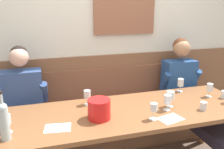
% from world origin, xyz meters
% --- Properties ---
extents(room_wall_back, '(6.80, 0.12, 2.80)m').
position_xyz_m(room_wall_back, '(0.00, 1.09, 1.40)').
color(room_wall_back, silver).
rests_on(room_wall_back, ground).
extents(wood_wainscot_panel, '(6.80, 0.03, 1.09)m').
position_xyz_m(wood_wainscot_panel, '(0.00, 1.04, 0.55)').
color(wood_wainscot_panel, brown).
rests_on(wood_wainscot_panel, ground).
extents(wall_bench, '(2.65, 0.42, 0.94)m').
position_xyz_m(wall_bench, '(0.00, 0.83, 0.28)').
color(wall_bench, brown).
rests_on(wall_bench, ground).
extents(dining_table, '(2.35, 0.80, 0.74)m').
position_xyz_m(dining_table, '(0.00, 0.18, 0.66)').
color(dining_table, brown).
rests_on(dining_table, ground).
extents(person_center_right_seat, '(0.51, 1.21, 1.29)m').
position_xyz_m(person_center_right_seat, '(-0.98, 0.48, 0.62)').
color(person_center_right_seat, '#2F2B2F').
rests_on(person_center_right_seat, ground).
extents(person_right_seat, '(0.51, 1.22, 1.29)m').
position_xyz_m(person_right_seat, '(0.89, 0.49, 0.63)').
color(person_right_seat, '#362637').
rests_on(person_right_seat, ground).
extents(ice_bucket, '(0.20, 0.20, 0.18)m').
position_xyz_m(ice_bucket, '(-0.32, 0.09, 0.83)').
color(ice_bucket, red).
rests_on(ice_bucket, dining_table).
extents(wine_bottle_green_tall, '(0.07, 0.07, 0.38)m').
position_xyz_m(wine_bottle_green_tall, '(-1.06, -0.04, 0.90)').
color(wine_bottle_green_tall, '#AFC4C6').
rests_on(wine_bottle_green_tall, dining_table).
extents(wine_glass_near_bucket, '(0.08, 0.08, 0.16)m').
position_xyz_m(wine_glass_near_bucket, '(0.40, 0.14, 0.85)').
color(wine_glass_near_bucket, silver).
rests_on(wine_glass_near_bucket, dining_table).
extents(wine_glass_by_bottle, '(0.07, 0.07, 0.15)m').
position_xyz_m(wine_glass_by_bottle, '(0.33, 0.08, 0.85)').
color(wine_glass_by_bottle, silver).
rests_on(wine_glass_by_bottle, dining_table).
extents(wine_glass_center_front, '(0.07, 0.07, 0.15)m').
position_xyz_m(wine_glass_center_front, '(-0.36, 0.42, 0.85)').
color(wine_glass_center_front, silver).
rests_on(wine_glass_center_front, dining_table).
extents(wine_glass_center_rear, '(0.07, 0.07, 0.15)m').
position_xyz_m(wine_glass_center_rear, '(0.13, -0.05, 0.85)').
color(wine_glass_center_rear, silver).
rests_on(wine_glass_center_rear, dining_table).
extents(wine_glass_right_end, '(0.06, 0.06, 0.15)m').
position_xyz_m(wine_glass_right_end, '(0.93, 0.26, 0.84)').
color(wine_glass_right_end, silver).
rests_on(wine_glass_right_end, dining_table).
extents(wine_glass_mid_left, '(0.06, 0.06, 0.15)m').
position_xyz_m(wine_glass_mid_left, '(-1.05, 0.06, 0.85)').
color(wine_glass_mid_left, silver).
rests_on(wine_glass_mid_left, dining_table).
extents(wine_glass_mid_right, '(0.07, 0.07, 0.15)m').
position_xyz_m(wine_glass_mid_right, '(0.72, 0.49, 0.84)').
color(wine_glass_mid_right, silver).
rests_on(wine_glass_mid_right, dining_table).
extents(water_tumbler_left, '(0.06, 0.06, 0.08)m').
position_xyz_m(water_tumbler_left, '(0.66, -0.01, 0.78)').
color(water_tumbler_left, silver).
rests_on(water_tumbler_left, dining_table).
extents(water_tumbler_right, '(0.06, 0.06, 0.08)m').
position_xyz_m(water_tumbler_right, '(1.05, 0.18, 0.78)').
color(water_tumbler_right, silver).
rests_on(water_tumbler_right, dining_table).
extents(tasting_sheet_left_guest, '(0.23, 0.18, 0.00)m').
position_xyz_m(tasting_sheet_left_guest, '(-0.68, 0.02, 0.74)').
color(tasting_sheet_left_guest, white).
rests_on(tasting_sheet_left_guest, dining_table).
extents(tasting_sheet_right_guest, '(0.24, 0.20, 0.00)m').
position_xyz_m(tasting_sheet_right_guest, '(0.27, -0.09, 0.74)').
color(tasting_sheet_right_guest, white).
rests_on(tasting_sheet_right_guest, dining_table).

